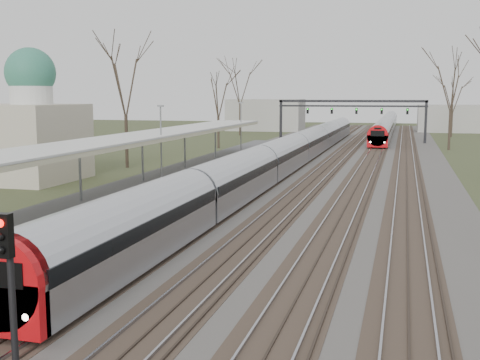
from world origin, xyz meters
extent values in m
cube|color=#474442|center=(0.00, 55.00, 0.05)|extent=(24.00, 160.00, 0.10)
cube|color=#4C3828|center=(-6.00, 55.00, 0.09)|extent=(2.60, 160.00, 0.06)
cube|color=gray|center=(-6.72, 55.00, 0.16)|extent=(0.07, 160.00, 0.12)
cube|color=gray|center=(-5.28, 55.00, 0.16)|extent=(0.07, 160.00, 0.12)
cube|color=#4C3828|center=(-2.50, 55.00, 0.09)|extent=(2.60, 160.00, 0.06)
cube|color=gray|center=(-3.22, 55.00, 0.16)|extent=(0.07, 160.00, 0.12)
cube|color=gray|center=(-1.78, 55.00, 0.16)|extent=(0.07, 160.00, 0.12)
cube|color=#4C3828|center=(1.00, 55.00, 0.09)|extent=(2.60, 160.00, 0.06)
cube|color=gray|center=(0.28, 55.00, 0.16)|extent=(0.07, 160.00, 0.12)
cube|color=gray|center=(1.72, 55.00, 0.16)|extent=(0.07, 160.00, 0.12)
cube|color=#4C3828|center=(4.50, 55.00, 0.09)|extent=(2.60, 160.00, 0.06)
cube|color=gray|center=(3.78, 55.00, 0.16)|extent=(0.07, 160.00, 0.12)
cube|color=gray|center=(5.22, 55.00, 0.16)|extent=(0.07, 160.00, 0.12)
cube|color=#4C3828|center=(8.00, 55.00, 0.09)|extent=(2.60, 160.00, 0.06)
cube|color=gray|center=(7.28, 55.00, 0.16)|extent=(0.07, 160.00, 0.12)
cube|color=gray|center=(8.72, 55.00, 0.16)|extent=(0.07, 160.00, 0.12)
cube|color=#9E9B93|center=(-9.05, 37.50, 0.50)|extent=(3.50, 69.00, 1.00)
cylinder|color=slate|center=(-9.05, 26.00, 2.50)|extent=(0.14, 0.14, 3.00)
cylinder|color=slate|center=(-9.05, 34.00, 2.50)|extent=(0.14, 0.14, 3.00)
cylinder|color=slate|center=(-9.05, 42.00, 2.50)|extent=(0.14, 0.14, 3.00)
cylinder|color=slate|center=(-9.05, 50.00, 2.50)|extent=(0.14, 0.14, 3.00)
cube|color=silver|center=(-9.05, 33.00, 4.05)|extent=(4.10, 50.00, 0.12)
cube|color=beige|center=(-9.05, 33.00, 3.88)|extent=(4.10, 50.00, 0.25)
cube|color=beige|center=(-22.00, 38.00, 3.00)|extent=(10.00, 8.00, 6.00)
cylinder|color=silver|center=(-20.00, 38.00, 7.20)|extent=(3.20, 3.20, 2.50)
sphere|color=#2D715F|center=(-20.00, 38.00, 8.40)|extent=(3.80, 3.80, 3.80)
cube|color=black|center=(-10.00, 85.00, 3.00)|extent=(0.35, 0.35, 6.00)
cube|color=black|center=(10.50, 85.00, 3.00)|extent=(0.35, 0.35, 6.00)
cube|color=black|center=(0.25, 85.00, 5.90)|extent=(21.00, 0.35, 0.35)
cube|color=black|center=(0.25, 85.00, 5.20)|extent=(21.00, 0.25, 0.25)
cube|color=black|center=(-6.00, 84.80, 4.50)|extent=(0.32, 0.22, 0.85)
sphere|color=#0CFF19|center=(-6.00, 84.66, 4.75)|extent=(0.16, 0.16, 0.16)
cube|color=black|center=(-2.50, 84.80, 4.50)|extent=(0.32, 0.22, 0.85)
sphere|color=#0CFF19|center=(-2.50, 84.66, 4.75)|extent=(0.16, 0.16, 0.16)
cube|color=black|center=(1.00, 84.80, 4.50)|extent=(0.32, 0.22, 0.85)
sphere|color=#0CFF19|center=(1.00, 84.66, 4.75)|extent=(0.16, 0.16, 0.16)
cube|color=black|center=(4.50, 84.80, 4.50)|extent=(0.32, 0.22, 0.85)
sphere|color=#0CFF19|center=(4.50, 84.66, 4.75)|extent=(0.16, 0.16, 0.16)
cube|color=black|center=(8.00, 84.80, 4.50)|extent=(0.32, 0.22, 0.85)
sphere|color=#0CFF19|center=(8.00, 84.66, 4.75)|extent=(0.16, 0.16, 0.16)
cylinder|color=#2D231C|center=(-17.00, 48.00, 2.48)|extent=(0.30, 0.30, 4.95)
cube|color=#A9ABB3|center=(-2.50, 55.50, 1.10)|extent=(2.55, 90.00, 1.60)
cylinder|color=#A9ABB3|center=(-2.50, 55.50, 1.75)|extent=(2.60, 89.70, 2.60)
cube|color=black|center=(-2.50, 55.50, 1.85)|extent=(2.62, 89.40, 0.55)
cube|color=red|center=(-2.50, 10.60, 1.05)|extent=(2.55, 0.50, 1.50)
cylinder|color=red|center=(-2.50, 10.65, 1.75)|extent=(2.60, 0.60, 2.60)
sphere|color=white|center=(-1.65, 10.40, 0.95)|extent=(0.22, 0.22, 0.22)
cube|color=black|center=(-2.50, 55.50, 0.17)|extent=(1.80, 89.00, 0.35)
cube|color=#A9ABB3|center=(4.50, 111.20, 1.10)|extent=(2.55, 75.00, 1.60)
cylinder|color=#A9ABB3|center=(4.50, 111.20, 1.75)|extent=(2.60, 74.70, 2.60)
cube|color=black|center=(4.50, 111.20, 1.85)|extent=(2.62, 74.40, 0.55)
cube|color=red|center=(4.50, 73.80, 1.05)|extent=(2.55, 0.50, 1.50)
cylinder|color=red|center=(4.50, 73.85, 1.75)|extent=(2.60, 0.60, 2.60)
cube|color=black|center=(4.50, 73.58, 2.05)|extent=(1.70, 0.12, 0.70)
sphere|color=white|center=(3.65, 73.60, 0.95)|extent=(0.22, 0.22, 0.22)
sphere|color=white|center=(5.35, 73.60, 0.95)|extent=(0.22, 0.22, 0.22)
cube|color=black|center=(4.50, 111.20, 0.17)|extent=(1.80, 74.00, 0.35)
cylinder|color=black|center=(-0.75, 8.67, 2.00)|extent=(0.16, 0.16, 4.00)
cube|color=black|center=(-0.75, 8.52, 3.60)|extent=(0.35, 0.22, 1.00)
sphere|color=#FF0C05|center=(-0.75, 8.39, 3.90)|extent=(0.18, 0.18, 0.18)
camera|label=1|loc=(7.67, -2.58, 6.65)|focal=45.00mm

